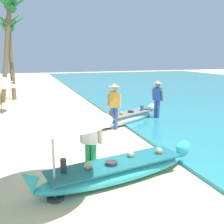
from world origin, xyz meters
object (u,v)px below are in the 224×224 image
object	(u,v)px
boat_white_midground	(124,118)
person_vendor_assistant	(157,97)
person_tourist_customer	(91,140)
palm_tree_tall_inland	(8,31)
person_vendor_hatted	(114,103)
patio_umbrella_large	(51,110)
boat_cyan_foreground	(117,170)
palm_tree_far_behind	(9,14)

from	to	relation	value
boat_white_midground	person_vendor_assistant	bearing A→B (deg)	8.04
person_tourist_customer	person_vendor_assistant	distance (m)	6.36
boat_white_midground	palm_tree_tall_inland	bearing A→B (deg)	119.40
person_vendor_hatted	person_vendor_assistant	distance (m)	2.56
person_vendor_assistant	patio_umbrella_large	size ratio (longest dim) A/B	0.76
person_tourist_customer	palm_tree_tall_inland	world-z (taller)	palm_tree_tall_inland
boat_cyan_foreground	palm_tree_far_behind	distance (m)	13.46
patio_umbrella_large	palm_tree_far_behind	bearing A→B (deg)	94.51
person_tourist_customer	boat_white_midground	bearing A→B (deg)	59.70
boat_cyan_foreground	person_vendor_assistant	distance (m)	6.38
boat_cyan_foreground	boat_white_midground	bearing A→B (deg)	66.98
boat_cyan_foreground	person_vendor_assistant	world-z (taller)	person_vendor_assistant
boat_white_midground	person_tourist_customer	bearing A→B (deg)	-120.30
boat_white_midground	person_tourist_customer	size ratio (longest dim) A/B	2.27
boat_white_midground	palm_tree_tall_inland	xyz separation A→B (m)	(-4.71, 8.37, 4.17)
boat_cyan_foreground	person_tourist_customer	world-z (taller)	person_tourist_customer
boat_cyan_foreground	person_tourist_customer	bearing A→B (deg)	142.81
person_vendor_hatted	palm_tree_far_behind	distance (m)	9.88
palm_tree_tall_inland	palm_tree_far_behind	distance (m)	1.38
person_tourist_customer	person_vendor_assistant	xyz separation A→B (m)	(4.31, 4.67, 0.10)
boat_cyan_foreground	person_vendor_assistant	bearing A→B (deg)	53.36
person_vendor_hatted	patio_umbrella_large	xyz separation A→B (m)	(-2.87, -4.55, 0.81)
boat_white_midground	palm_tree_tall_inland	size ratio (longest dim) A/B	0.69
boat_cyan_foreground	palm_tree_tall_inland	distance (m)	14.09
person_vendor_hatted	palm_tree_tall_inland	world-z (taller)	palm_tree_tall_inland
palm_tree_far_behind	boat_cyan_foreground	bearing A→B (deg)	-78.49
person_vendor_assistant	patio_umbrella_large	xyz separation A→B (m)	(-5.27, -5.44, 0.84)
boat_cyan_foreground	person_tourist_customer	size ratio (longest dim) A/B	2.55
patio_umbrella_large	palm_tree_tall_inland	bearing A→B (deg)	94.90
person_vendor_hatted	palm_tree_tall_inland	bearing A→B (deg)	114.12
person_vendor_hatted	patio_umbrella_large	world-z (taller)	patio_umbrella_large
boat_white_midground	patio_umbrella_large	distance (m)	6.50
boat_cyan_foreground	person_vendor_assistant	size ratio (longest dim) A/B	2.38
boat_white_midground	person_vendor_assistant	size ratio (longest dim) A/B	2.11
person_vendor_hatted	person_tourist_customer	world-z (taller)	person_vendor_hatted
boat_white_midground	palm_tree_far_behind	distance (m)	10.05
person_tourist_customer	person_vendor_assistant	size ratio (longest dim) A/B	0.93
person_vendor_assistant	patio_umbrella_large	world-z (taller)	patio_umbrella_large
boat_cyan_foreground	palm_tree_far_behind	xyz separation A→B (m)	(-2.49, 12.20, 5.10)
person_vendor_assistant	boat_white_midground	bearing A→B (deg)	-171.96
boat_cyan_foreground	palm_tree_tall_inland	xyz separation A→B (m)	(-2.66, 13.20, 4.16)
palm_tree_tall_inland	person_vendor_hatted	bearing A→B (deg)	-65.88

